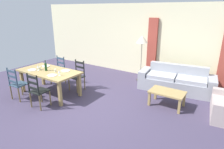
% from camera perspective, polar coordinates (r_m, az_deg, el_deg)
% --- Properties ---
extents(ground_plane, '(9.60, 9.60, 0.02)m').
position_cam_1_polar(ground_plane, '(5.43, -8.54, -8.83)').
color(ground_plane, '#3E364E').
extents(wall_far, '(9.60, 0.16, 2.70)m').
position_cam_1_polar(wall_far, '(7.66, 7.82, 10.11)').
color(wall_far, beige).
rests_on(wall_far, ground_plane).
extents(curtain_panel_left, '(0.35, 0.08, 2.20)m').
position_cam_1_polar(curtain_panel_left, '(7.32, 11.75, 7.51)').
color(curtain_panel_left, '#A33F33').
rests_on(curtain_panel_left, ground_plane).
extents(dining_table, '(1.90, 0.96, 0.75)m').
position_cam_1_polar(dining_table, '(6.06, -18.13, 0.32)').
color(dining_table, '#A0854E').
rests_on(dining_table, ground_plane).
extents(dining_chair_near_left, '(0.44, 0.42, 0.96)m').
position_cam_1_polar(dining_chair_near_left, '(6.09, -26.24, -2.48)').
color(dining_chair_near_left, '#2F4558').
rests_on(dining_chair_near_left, ground_plane).
extents(dining_chair_near_right, '(0.44, 0.42, 0.96)m').
position_cam_1_polar(dining_chair_near_right, '(5.39, -21.15, -4.46)').
color(dining_chair_near_right, black).
rests_on(dining_chair_near_right, ground_plane).
extents(dining_chair_far_left, '(0.45, 0.43, 0.96)m').
position_cam_1_polar(dining_chair_far_left, '(6.90, -15.55, 1.17)').
color(dining_chair_far_left, '#31465E').
rests_on(dining_chair_far_left, ground_plane).
extents(dining_chair_far_right, '(0.44, 0.42, 0.96)m').
position_cam_1_polar(dining_chair_far_right, '(6.23, -10.16, -0.30)').
color(dining_chair_far_right, black).
rests_on(dining_chair_far_right, ground_plane).
extents(dinner_plate_near_left, '(0.24, 0.24, 0.02)m').
position_cam_1_polar(dinner_plate_near_left, '(6.24, -22.59, 1.26)').
color(dinner_plate_near_left, white).
rests_on(dinner_plate_near_left, dining_table).
extents(fork_near_left, '(0.03, 0.17, 0.01)m').
position_cam_1_polar(fork_near_left, '(6.37, -23.35, 1.42)').
color(fork_near_left, silver).
rests_on(fork_near_left, dining_table).
extents(dinner_plate_near_right, '(0.24, 0.24, 0.02)m').
position_cam_1_polar(dinner_plate_near_right, '(5.54, -17.29, -0.25)').
color(dinner_plate_near_right, white).
rests_on(dinner_plate_near_right, dining_table).
extents(fork_near_right, '(0.02, 0.17, 0.01)m').
position_cam_1_polar(fork_near_right, '(5.66, -18.26, -0.03)').
color(fork_near_right, silver).
rests_on(fork_near_right, dining_table).
extents(dinner_plate_far_left, '(0.24, 0.24, 0.02)m').
position_cam_1_polar(dinner_plate_far_left, '(6.52, -19.01, 2.39)').
color(dinner_plate_far_left, white).
rests_on(dinner_plate_far_left, dining_table).
extents(fork_far_left, '(0.02, 0.17, 0.01)m').
position_cam_1_polar(fork_far_left, '(6.64, -19.81, 2.53)').
color(fork_far_left, silver).
rests_on(fork_far_left, dining_table).
extents(dinner_plate_far_right, '(0.24, 0.24, 0.02)m').
position_cam_1_polar(dinner_plate_far_right, '(5.85, -13.56, 1.09)').
color(dinner_plate_far_right, white).
rests_on(dinner_plate_far_right, dining_table).
extents(fork_far_right, '(0.02, 0.17, 0.01)m').
position_cam_1_polar(fork_far_right, '(5.96, -14.55, 1.27)').
color(fork_far_right, silver).
rests_on(fork_far_right, dining_table).
extents(wine_bottle, '(0.07, 0.07, 0.32)m').
position_cam_1_polar(wine_bottle, '(6.03, -19.03, 2.17)').
color(wine_bottle, '#143819').
rests_on(wine_bottle, dining_table).
extents(wine_glass_near_left, '(0.06, 0.06, 0.16)m').
position_cam_1_polar(wine_glass_near_left, '(6.14, -21.13, 2.15)').
color(wine_glass_near_left, white).
rests_on(wine_glass_near_left, dining_table).
extents(wine_glass_near_right, '(0.06, 0.06, 0.16)m').
position_cam_1_polar(wine_glass_near_right, '(5.47, -15.42, 0.80)').
color(wine_glass_near_right, white).
rests_on(wine_glass_near_right, dining_table).
extents(wine_glass_far_left, '(0.06, 0.06, 0.16)m').
position_cam_1_polar(wine_glass_far_left, '(6.34, -19.14, 2.89)').
color(wine_glass_far_left, white).
rests_on(wine_glass_far_left, dining_table).
extents(coffee_cup_primary, '(0.07, 0.07, 0.09)m').
position_cam_1_polar(coffee_cup_primary, '(5.83, -16.43, 1.15)').
color(coffee_cup_primary, beige).
rests_on(coffee_cup_primary, dining_table).
extents(coffee_cup_secondary, '(0.07, 0.07, 0.09)m').
position_cam_1_polar(coffee_cup_secondary, '(6.19, -20.68, 1.70)').
color(coffee_cup_secondary, beige).
rests_on(coffee_cup_secondary, dining_table).
extents(couch, '(2.37, 1.10, 0.80)m').
position_cam_1_polar(couch, '(6.49, 18.47, -1.98)').
color(couch, '#9A9DA4').
rests_on(couch, ground_plane).
extents(coffee_table, '(0.90, 0.56, 0.42)m').
position_cam_1_polar(coffee_table, '(5.35, 16.03, -5.48)').
color(coffee_table, '#A0854E').
rests_on(coffee_table, ground_plane).
extents(standing_lamp, '(0.40, 0.40, 1.64)m').
position_cam_1_polar(standing_lamp, '(6.81, 8.90, 9.50)').
color(standing_lamp, '#332D28').
rests_on(standing_lamp, ground_plane).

